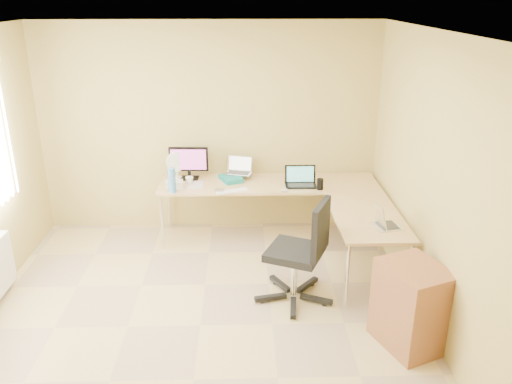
{
  "coord_description": "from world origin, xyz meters",
  "views": [
    {
      "loc": [
        0.41,
        -4.05,
        2.9
      ],
      "look_at": [
        0.55,
        1.1,
        0.9
      ],
      "focal_mm": 36.33,
      "sensor_mm": 36.0,
      "label": 1
    }
  ],
  "objects_px": {
    "monitor": "(189,163)",
    "laptop_center": "(238,166)",
    "water_bottle": "(172,180)",
    "laptop_return": "(388,217)",
    "keyboard": "(232,191)",
    "desk_main": "(268,210)",
    "desk_return": "(364,246)",
    "laptop_black": "(301,177)",
    "mug": "(189,180)",
    "desk_fan": "(177,166)",
    "office_chair": "(295,254)",
    "cabinet": "(412,308)"
  },
  "relations": [
    {
      "from": "monitor",
      "to": "water_bottle",
      "type": "height_order",
      "value": "monitor"
    },
    {
      "from": "water_bottle",
      "to": "desk_fan",
      "type": "relative_size",
      "value": 0.93
    },
    {
      "from": "desk_main",
      "to": "keyboard",
      "type": "bearing_deg",
      "value": -145.91
    },
    {
      "from": "keyboard",
      "to": "desk_main",
      "type": "bearing_deg",
      "value": 15.49
    },
    {
      "from": "desk_return",
      "to": "laptop_return",
      "type": "relative_size",
      "value": 4.21
    },
    {
      "from": "desk_main",
      "to": "laptop_black",
      "type": "distance_m",
      "value": 0.62
    },
    {
      "from": "laptop_center",
      "to": "mug",
      "type": "bearing_deg",
      "value": -144.53
    },
    {
      "from": "keyboard",
      "to": "laptop_return",
      "type": "relative_size",
      "value": 1.22
    },
    {
      "from": "desk_main",
      "to": "laptop_black",
      "type": "bearing_deg",
      "value": -17.7
    },
    {
      "from": "desk_return",
      "to": "office_chair",
      "type": "relative_size",
      "value": 1.19
    },
    {
      "from": "desk_return",
      "to": "monitor",
      "type": "relative_size",
      "value": 2.72
    },
    {
      "from": "office_chair",
      "to": "cabinet",
      "type": "bearing_deg",
      "value": -14.21
    },
    {
      "from": "desk_return",
      "to": "cabinet",
      "type": "bearing_deg",
      "value": -82.57
    },
    {
      "from": "mug",
      "to": "water_bottle",
      "type": "height_order",
      "value": "water_bottle"
    },
    {
      "from": "desk_return",
      "to": "laptop_return",
      "type": "distance_m",
      "value": 0.57
    },
    {
      "from": "desk_fan",
      "to": "office_chair",
      "type": "xyz_separation_m",
      "value": [
        1.31,
        -1.61,
        -0.39
      ]
    },
    {
      "from": "laptop_center",
      "to": "cabinet",
      "type": "xyz_separation_m",
      "value": [
        1.49,
        -2.35,
        -0.52
      ]
    },
    {
      "from": "laptop_black",
      "to": "cabinet",
      "type": "xyz_separation_m",
      "value": [
        0.75,
        -2.03,
        -0.49
      ]
    },
    {
      "from": "desk_fan",
      "to": "monitor",
      "type": "bearing_deg",
      "value": -35.24
    },
    {
      "from": "water_bottle",
      "to": "keyboard",
      "type": "bearing_deg",
      "value": 0.0
    },
    {
      "from": "laptop_center",
      "to": "office_chair",
      "type": "height_order",
      "value": "office_chair"
    },
    {
      "from": "desk_return",
      "to": "laptop_center",
      "type": "xyz_separation_m",
      "value": [
        -1.34,
        1.2,
        0.52
      ]
    },
    {
      "from": "desk_return",
      "to": "keyboard",
      "type": "bearing_deg",
      "value": 153.59
    },
    {
      "from": "laptop_center",
      "to": "keyboard",
      "type": "distance_m",
      "value": 0.52
    },
    {
      "from": "desk_main",
      "to": "desk_return",
      "type": "relative_size",
      "value": 2.04
    },
    {
      "from": "desk_return",
      "to": "monitor",
      "type": "height_order",
      "value": "monitor"
    },
    {
      "from": "desk_fan",
      "to": "laptop_return",
      "type": "height_order",
      "value": "desk_fan"
    },
    {
      "from": "desk_return",
      "to": "laptop_black",
      "type": "relative_size",
      "value": 3.54
    },
    {
      "from": "water_bottle",
      "to": "laptop_return",
      "type": "bearing_deg",
      "value": -24.12
    },
    {
      "from": "laptop_black",
      "to": "mug",
      "type": "bearing_deg",
      "value": 175.29
    },
    {
      "from": "water_bottle",
      "to": "laptop_return",
      "type": "height_order",
      "value": "water_bottle"
    },
    {
      "from": "desk_return",
      "to": "mug",
      "type": "xyz_separation_m",
      "value": [
        -1.93,
        0.98,
        0.41
      ]
    },
    {
      "from": "laptop_return",
      "to": "cabinet",
      "type": "distance_m",
      "value": 0.98
    },
    {
      "from": "desk_main",
      "to": "keyboard",
      "type": "xyz_separation_m",
      "value": [
        -0.44,
        -0.3,
        0.37
      ]
    },
    {
      "from": "laptop_center",
      "to": "monitor",
      "type": "bearing_deg",
      "value": -161.56
    },
    {
      "from": "mug",
      "to": "water_bottle",
      "type": "xyz_separation_m",
      "value": [
        -0.17,
        -0.28,
        0.1
      ]
    },
    {
      "from": "monitor",
      "to": "water_bottle",
      "type": "bearing_deg",
      "value": -105.26
    },
    {
      "from": "monitor",
      "to": "mug",
      "type": "distance_m",
      "value": 0.24
    },
    {
      "from": "desk_main",
      "to": "laptop_black",
      "type": "height_order",
      "value": "laptop_black"
    },
    {
      "from": "laptop_center",
      "to": "laptop_return",
      "type": "height_order",
      "value": "laptop_center"
    },
    {
      "from": "keyboard",
      "to": "desk_fan",
      "type": "bearing_deg",
      "value": 125.47
    },
    {
      "from": "desk_main",
      "to": "desk_return",
      "type": "height_order",
      "value": "same"
    },
    {
      "from": "laptop_center",
      "to": "cabinet",
      "type": "bearing_deg",
      "value": -42.26
    },
    {
      "from": "laptop_return",
      "to": "office_chair",
      "type": "xyz_separation_m",
      "value": [
        -0.92,
        -0.11,
        -0.33
      ]
    },
    {
      "from": "cabinet",
      "to": "desk_return",
      "type": "bearing_deg",
      "value": 75.2
    },
    {
      "from": "keyboard",
      "to": "cabinet",
      "type": "height_order",
      "value": "cabinet"
    },
    {
      "from": "monitor",
      "to": "laptop_return",
      "type": "distance_m",
      "value": 2.55
    },
    {
      "from": "desk_main",
      "to": "laptop_center",
      "type": "relative_size",
      "value": 8.3
    },
    {
      "from": "keyboard",
      "to": "water_bottle",
      "type": "distance_m",
      "value": 0.7
    },
    {
      "from": "monitor",
      "to": "laptop_center",
      "type": "distance_m",
      "value": 0.61
    }
  ]
}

